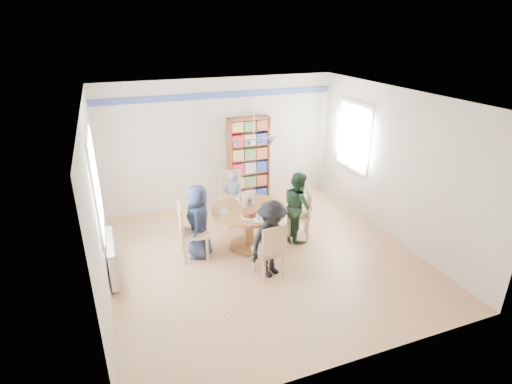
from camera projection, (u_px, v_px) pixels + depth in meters
name	position (u px, v px, depth m)	size (l,w,h in m)	color
ground	(264.00, 257.00, 6.83)	(5.00, 5.00, 0.00)	tan
room_shell	(232.00, 152.00, 6.85)	(5.00, 5.00, 5.00)	white
radiator	(112.00, 257.00, 6.17)	(0.12, 1.00, 0.60)	silver
dining_table	(249.00, 219.00, 6.94)	(1.30, 1.30, 0.75)	brown
chair_left	(189.00, 230.00, 6.58)	(0.48, 0.48, 1.00)	tan
chair_right	(303.00, 212.00, 7.29)	(0.53, 0.53, 0.93)	tan
chair_far	(232.00, 195.00, 7.87)	(0.46, 0.46, 1.04)	tan
chair_near	(271.00, 249.00, 6.10)	(0.46, 0.46, 0.93)	tan
person_left	(199.00, 222.00, 6.64)	(0.63, 0.41, 1.29)	#1B253D
person_right	(298.00, 206.00, 7.21)	(0.62, 0.49, 1.29)	black
person_far	(233.00, 198.00, 7.75)	(0.41, 0.27, 1.12)	gray
person_near	(272.00, 239.00, 6.12)	(0.82, 0.47, 1.27)	black
bookshelf	(249.00, 161.00, 8.67)	(0.90, 0.27, 1.88)	brown
tableware	(247.00, 205.00, 6.86)	(1.12, 1.12, 0.30)	white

